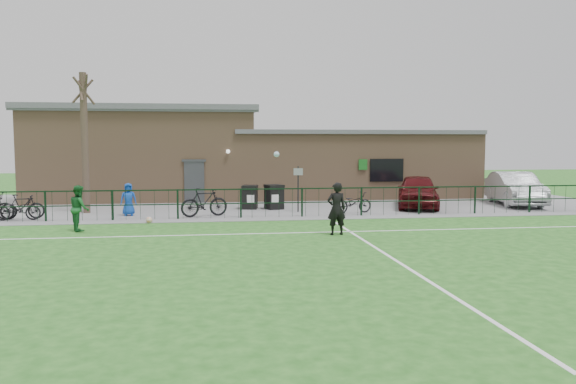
{
  "coord_description": "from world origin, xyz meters",
  "views": [
    {
      "loc": [
        -2.73,
        -14.5,
        3.02
      ],
      "look_at": [
        0.0,
        5.0,
        1.3
      ],
      "focal_mm": 35.0,
      "sensor_mm": 36.0,
      "label": 1
    }
  ],
  "objects": [
    {
      "name": "pitch_line_mid",
      "position": [
        0.0,
        4.0,
        0.0
      ],
      "size": [
        28.0,
        0.1,
        0.01
      ],
      "primitive_type": "cube",
      "color": "white",
      "rests_on": "ground"
    },
    {
      "name": "bicycle_e",
      "position": [
        3.36,
        8.82,
        0.47
      ],
      "size": [
        1.81,
        1.01,
        0.9
      ],
      "primitive_type": "imported",
      "rotation": [
        0.0,
        0.0,
        1.83
      ],
      "color": "black",
      "rests_on": "paving_strip"
    },
    {
      "name": "ground",
      "position": [
        0.0,
        0.0,
        0.0
      ],
      "size": [
        90.0,
        90.0,
        0.0
      ],
      "primitive_type": "plane",
      "color": "#1F5719",
      "rests_on": "ground"
    },
    {
      "name": "spectator_child",
      "position": [
        -6.08,
        9.28,
        0.69
      ],
      "size": [
        0.71,
        0.52,
        1.35
      ],
      "primitive_type": "imported",
      "rotation": [
        0.0,
        0.0,
        0.14
      ],
      "color": "#1245AF",
      "rests_on": "paving_strip"
    },
    {
      "name": "bicycle_b",
      "position": [
        -10.09,
        8.78,
        0.51
      ],
      "size": [
        1.7,
        0.73,
        0.99
      ],
      "primitive_type": "imported",
      "rotation": [
        0.0,
        0.0,
        1.74
      ],
      "color": "black",
      "rests_on": "paving_strip"
    },
    {
      "name": "bicycle_c",
      "position": [
        -10.14,
        8.4,
        0.46
      ],
      "size": [
        1.71,
        0.66,
        0.89
      ],
      "primitive_type": "imported",
      "rotation": [
        0.0,
        0.0,
        1.62
      ],
      "color": "black",
      "rests_on": "paving_strip"
    },
    {
      "name": "paving_strip",
      "position": [
        0.0,
        13.5,
        0.01
      ],
      "size": [
        34.0,
        13.0,
        0.02
      ],
      "primitive_type": "cube",
      "color": "slate",
      "rests_on": "ground"
    },
    {
      "name": "bicycle_d",
      "position": [
        -2.96,
        8.55,
        0.61
      ],
      "size": [
        2.04,
        1.11,
        1.18
      ],
      "primitive_type": "imported",
      "rotation": [
        0.0,
        0.0,
        1.87
      ],
      "color": "black",
      "rests_on": "paving_strip"
    },
    {
      "name": "bare_tree",
      "position": [
        -8.0,
        10.5,
        3.0
      ],
      "size": [
        0.3,
        0.3,
        6.0
      ],
      "primitive_type": "cylinder",
      "color": "#443329",
      "rests_on": "ground"
    },
    {
      "name": "sign_post",
      "position": [
        1.08,
        9.51,
        1.02
      ],
      "size": [
        0.07,
        0.07,
        2.0
      ],
      "primitive_type": "cylinder",
      "rotation": [
        0.0,
        0.0,
        0.13
      ],
      "color": "black",
      "rests_on": "paving_strip"
    },
    {
      "name": "outfield_player",
      "position": [
        -7.19,
        5.48,
        0.79
      ],
      "size": [
        0.84,
        0.93,
        1.58
      ],
      "primitive_type": "imported",
      "rotation": [
        0.0,
        0.0,
        1.94
      ],
      "color": "#1B612A",
      "rests_on": "ground"
    },
    {
      "name": "pitch_line_touch",
      "position": [
        0.0,
        7.8,
        0.0
      ],
      "size": [
        28.0,
        0.1,
        0.01
      ],
      "primitive_type": "cube",
      "color": "white",
      "rests_on": "ground"
    },
    {
      "name": "wheelie_bin_right",
      "position": [
        0.17,
        10.77,
        0.53
      ],
      "size": [
        0.87,
        0.93,
        1.03
      ],
      "primitive_type": "cube",
      "rotation": [
        0.0,
        0.0,
        0.29
      ],
      "color": "black",
      "rests_on": "paving_strip"
    },
    {
      "name": "clubhouse",
      "position": [
        -0.88,
        16.5,
        2.22
      ],
      "size": [
        24.25,
        5.4,
        4.96
      ],
      "color": "#9E7958",
      "rests_on": "ground"
    },
    {
      "name": "ball_ground",
      "position": [
        -5.02,
        7.05,
        0.12
      ],
      "size": [
        0.24,
        0.24,
        0.24
      ],
      "primitive_type": "sphere",
      "color": "white",
      "rests_on": "ground"
    },
    {
      "name": "goalkeeper_kick",
      "position": [
        1.35,
        3.51,
        0.91
      ],
      "size": [
        2.0,
        3.92,
        2.7
      ],
      "color": "black",
      "rests_on": "ground"
    },
    {
      "name": "car_maroon",
      "position": [
        6.89,
        10.49,
        0.79
      ],
      "size": [
        3.18,
        4.84,
        1.53
      ],
      "primitive_type": "imported",
      "rotation": [
        0.0,
        0.0,
        -0.33
      ],
      "color": "#4B0D10",
      "rests_on": "paving_strip"
    },
    {
      "name": "pitch_line_perp",
      "position": [
        2.0,
        0.0,
        0.0
      ],
      "size": [
        0.1,
        16.0,
        0.01
      ],
      "primitive_type": "cube",
      "color": "white",
      "rests_on": "ground"
    },
    {
      "name": "perimeter_fence",
      "position": [
        0.0,
        8.0,
        0.6
      ],
      "size": [
        28.0,
        0.1,
        1.2
      ],
      "primitive_type": "cube",
      "color": "black",
      "rests_on": "ground"
    },
    {
      "name": "wheelie_bin_left",
      "position": [
        -0.92,
        11.01,
        0.51
      ],
      "size": [
        0.78,
        0.85,
        0.99
      ],
      "primitive_type": "cube",
      "rotation": [
        0.0,
        0.0,
        -0.19
      ],
      "color": "black",
      "rests_on": "paving_strip"
    },
    {
      "name": "car_silver",
      "position": [
        11.97,
        10.87,
        0.82
      ],
      "size": [
        2.67,
        5.09,
        1.59
      ],
      "primitive_type": "imported",
      "rotation": [
        0.0,
        0.0,
        -0.21
      ],
      "color": "#A8ABB0",
      "rests_on": "paving_strip"
    }
  ]
}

